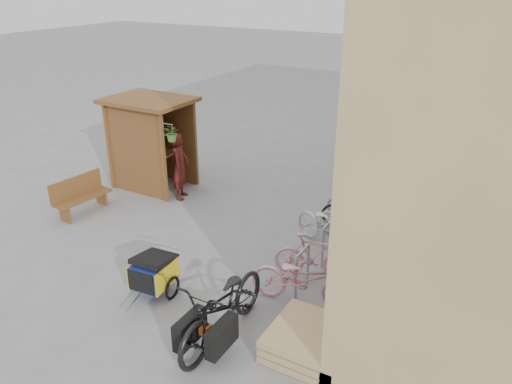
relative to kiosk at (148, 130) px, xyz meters
The scene contains 17 objects.
ground 4.39m from the kiosk, 37.02° to the right, with size 80.00×80.00×0.00m, color gray.
kiosk is the anchor object (origin of this frame).
bike_rack 5.67m from the kiosk, ahead, with size 0.05×5.35×0.86m.
pallet_stack 7.50m from the kiosk, 31.66° to the right, with size 1.00×1.20×0.40m.
bench 2.41m from the kiosk, 100.63° to the right, with size 0.58×1.45×0.90m.
shopping_carts 7.50m from the kiosk, 32.44° to the left, with size 0.59×1.98×1.05m.
child_trailer 5.16m from the kiosk, 49.11° to the right, with size 0.83×1.37×0.80m.
cargo_bike 6.67m from the kiosk, 40.00° to the right, with size 0.79×2.26×1.18m.
person_kiosk 1.37m from the kiosk, 11.28° to the right, with size 0.63×0.41×1.72m, color maroon.
bike_0 6.48m from the kiosk, 25.78° to the right, with size 0.65×1.87×0.98m, color pink.
bike_1 5.99m from the kiosk, 19.15° to the right, with size 0.42×1.49×0.90m, color pink.
bike_2 5.60m from the kiosk, ahead, with size 0.65×1.86×0.98m, color #B3B2AE.
bike_3 5.76m from the kiosk, ahead, with size 0.42×1.48×0.89m, color #B3B3B8.
bike_4 5.72m from the kiosk, ahead, with size 0.54×1.55×0.81m, color black.
bike_5 5.77m from the kiosk, ahead, with size 0.46×1.64×0.99m, color #B3B2AE.
bike_6 6.04m from the kiosk, 15.26° to the left, with size 0.65×1.86×0.98m, color #9B391C.
bike_7 6.01m from the kiosk, 18.70° to the left, with size 0.44×1.56×0.94m, color black.
Camera 1 is at (5.33, -6.99, 5.30)m, focal length 35.00 mm.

